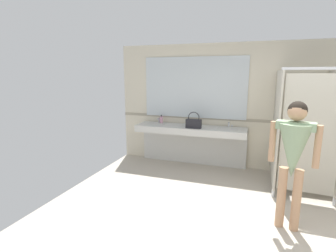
{
  "coord_description": "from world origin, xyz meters",
  "views": [
    {
      "loc": [
        -0.49,
        -2.96,
        2.01
      ],
      "look_at": [
        -1.98,
        1.37,
        1.08
      ],
      "focal_mm": 27.75,
      "sensor_mm": 36.0,
      "label": 1
    }
  ],
  "objects_px": {
    "handbag": "(194,123)",
    "soap_dispenser": "(161,120)",
    "paper_cup": "(197,125)",
    "person_standing": "(294,150)"
  },
  "relations": [
    {
      "from": "soap_dispenser",
      "to": "paper_cup",
      "type": "xyz_separation_m",
      "value": [
        0.89,
        -0.21,
        -0.04
      ]
    },
    {
      "from": "person_standing",
      "to": "soap_dispenser",
      "type": "bearing_deg",
      "value": 141.28
    },
    {
      "from": "person_standing",
      "to": "handbag",
      "type": "distance_m",
      "value": 2.39
    },
    {
      "from": "handbag",
      "to": "paper_cup",
      "type": "xyz_separation_m",
      "value": [
        0.06,
        0.11,
        -0.06
      ]
    },
    {
      "from": "soap_dispenser",
      "to": "paper_cup",
      "type": "relative_size",
      "value": 2.28
    },
    {
      "from": "person_standing",
      "to": "soap_dispenser",
      "type": "xyz_separation_m",
      "value": [
        -2.52,
        2.02,
        -0.09
      ]
    },
    {
      "from": "handbag",
      "to": "paper_cup",
      "type": "height_order",
      "value": "handbag"
    },
    {
      "from": "handbag",
      "to": "soap_dispenser",
      "type": "distance_m",
      "value": 0.89
    },
    {
      "from": "handbag",
      "to": "soap_dispenser",
      "type": "relative_size",
      "value": 1.82
    },
    {
      "from": "handbag",
      "to": "paper_cup",
      "type": "bearing_deg",
      "value": 63.59
    }
  ]
}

